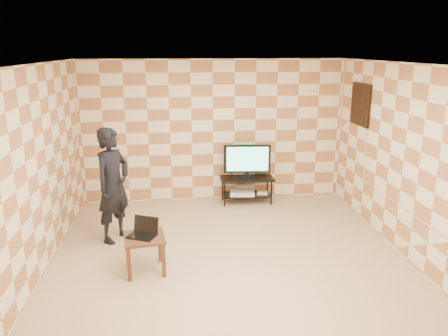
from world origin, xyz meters
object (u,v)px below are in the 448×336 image
at_px(side_table, 144,243).
at_px(person, 113,185).
at_px(tv_stand, 247,184).
at_px(tv, 247,160).

xyz_separation_m(side_table, person, (-0.52, 1.07, 0.47)).
xyz_separation_m(tv_stand, side_table, (-1.77, -2.51, 0.05)).
bearing_deg(tv_stand, tv, -85.02).
bearing_deg(tv_stand, side_table, -125.25).
distance_m(tv, side_table, 3.10).
height_order(tv_stand, tv, tv).
bearing_deg(person, tv, -23.53).
relative_size(tv, person, 0.50).
relative_size(tv_stand, tv, 1.15).
bearing_deg(tv, person, -147.89).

